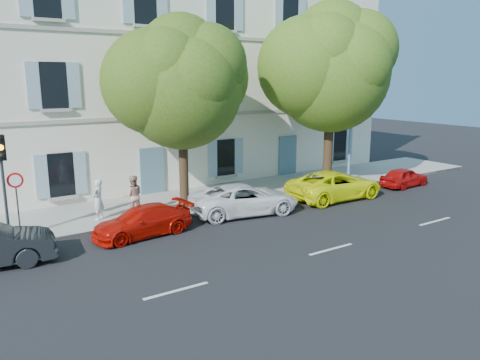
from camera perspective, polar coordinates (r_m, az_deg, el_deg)
ground at (r=19.85m, az=2.95°, el=-5.02°), size 90.00×90.00×0.00m
sidewalk at (r=23.42m, az=-3.49°, el=-2.13°), size 36.00×4.50×0.15m
kerb at (r=21.63m, az=-0.62°, el=-3.32°), size 36.00×0.16×0.16m
building at (r=27.83m, az=-9.70°, el=12.33°), size 28.00×7.00×12.00m
car_red_coupe at (r=18.27m, az=-11.81°, el=-4.95°), size 4.04×1.95×1.13m
car_white_coupe at (r=20.68m, az=0.58°, el=-2.35°), size 5.16×3.09×1.34m
car_yellow_supercar at (r=23.73m, az=11.51°, el=-0.61°), size 5.10×2.42×1.41m
car_red_hatchback at (r=27.47m, az=19.38°, el=0.33°), size 3.23×1.47×1.08m
tree_left at (r=20.89m, az=-7.14°, el=10.95°), size 5.31×5.31×8.23m
tree_right at (r=25.24m, az=11.05°, el=12.55°), size 6.03×6.03×9.29m
traffic_light at (r=18.40m, az=-27.02°, el=1.65°), size 0.32×0.43×3.84m
road_sign at (r=18.77m, az=-25.62°, el=-1.21°), size 0.56×0.11×2.44m
street_lamp at (r=26.31m, az=13.74°, el=9.06°), size 0.27×1.66×7.81m
pedestrian_a at (r=20.20m, az=-16.90°, el=-2.29°), size 0.73×0.72×1.70m
pedestrian_b at (r=20.37m, az=-12.91°, el=-1.87°), size 0.99×0.86×1.75m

